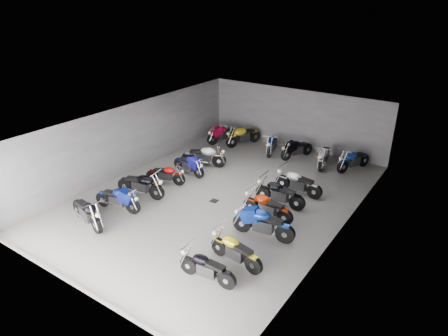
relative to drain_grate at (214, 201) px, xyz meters
The scene contains 24 objects.
ground 0.50m from the drain_grate, 90.00° to the left, with size 14.00×14.00×0.00m, color gray.
wall_back 7.67m from the drain_grate, 90.00° to the left, with size 10.00×0.10×3.20m, color slate.
wall_left 5.27m from the drain_grate, behind, with size 0.10×14.00×3.20m, color slate.
wall_right 5.27m from the drain_grate, ahead, with size 0.10×14.00×3.20m, color slate.
ceiling 3.25m from the drain_grate, 90.00° to the left, with size 10.00×14.00×0.04m, color black.
drain_grate is the anchor object (origin of this frame).
motorcycle_left_a 4.93m from the drain_grate, 124.14° to the right, with size 2.15×0.68×0.96m.
motorcycle_left_b 3.80m from the drain_grate, 134.73° to the right, with size 2.04×0.53×0.90m.
motorcycle_left_c 3.10m from the drain_grate, 153.68° to the right, with size 2.20×0.61×0.98m.
motorcycle_left_d 2.74m from the drain_grate, behind, with size 1.80×0.68×0.81m.
motorcycle_left_e 2.96m from the drain_grate, 149.05° to the left, with size 1.94×0.47×0.86m.
motorcycle_left_f 3.65m from the drain_grate, 133.30° to the left, with size 2.09×1.04×0.98m.
motorcycle_right_a 4.90m from the drain_grate, 56.95° to the right, with size 1.91×0.41×0.84m.
motorcycle_right_b 4.17m from the drain_grate, 45.18° to the right, with size 2.01×0.47×0.89m.
motorcycle_right_c 3.15m from the drain_grate, 21.69° to the right, with size 2.26×0.55×1.00m.
motorcycle_right_d 2.48m from the drain_grate, ahead, with size 2.09×0.42×0.92m.
motorcycle_right_e 2.67m from the drain_grate, 27.37° to the left, with size 2.14×0.43×0.94m.
motorcycle_right_f 3.60m from the drain_grate, 45.09° to the left, with size 2.12×0.42×0.93m.
motorcycle_back_a 6.95m from the drain_grate, 121.37° to the left, with size 0.95×1.98×0.92m.
motorcycle_back_b 6.69m from the drain_grate, 111.70° to the left, with size 0.98×2.16×1.00m.
motorcycle_back_c 6.11m from the drain_grate, 95.51° to the left, with size 0.76×2.05×0.93m.
motorcycle_back_d 6.21m from the drain_grate, 82.79° to the left, with size 0.93×1.92×0.90m.
motorcycle_back_e 6.39m from the drain_grate, 68.56° to the left, with size 0.60×2.16×0.95m.
motorcycle_back_f 7.28m from the drain_grate, 59.86° to the left, with size 0.95×2.01×0.93m.
Camera 1 is at (8.42, -12.12, 7.85)m, focal length 32.00 mm.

